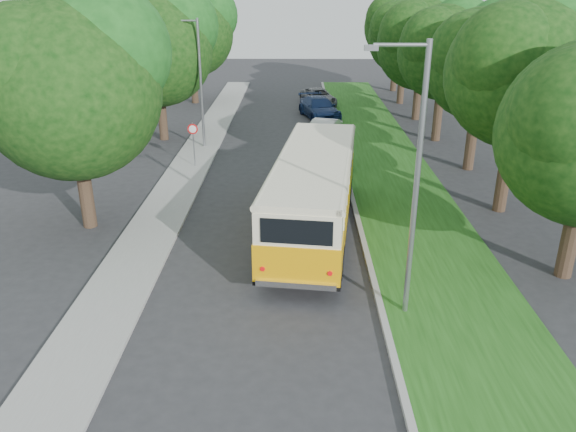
{
  "coord_description": "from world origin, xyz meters",
  "views": [
    {
      "loc": [
        0.97,
        -17.14,
        9.27
      ],
      "look_at": [
        0.7,
        1.58,
        1.5
      ],
      "focal_mm": 35.0,
      "sensor_mm": 36.0,
      "label": 1
    }
  ],
  "objects_px": {
    "car_silver": "(333,153)",
    "car_grey": "(318,97)",
    "vintage_bus": "(314,195)",
    "car_blue": "(319,108)",
    "lamppost_far": "(199,79)",
    "car_white": "(323,132)",
    "lamppost_near": "(414,177)"
  },
  "relations": [
    {
      "from": "car_blue",
      "to": "car_grey",
      "type": "height_order",
      "value": "car_blue"
    },
    {
      "from": "vintage_bus",
      "to": "car_blue",
      "type": "distance_m",
      "value": 20.96
    },
    {
      "from": "car_grey",
      "to": "lamppost_near",
      "type": "bearing_deg",
      "value": -99.47
    },
    {
      "from": "car_blue",
      "to": "car_grey",
      "type": "xyz_separation_m",
      "value": [
        0.1,
        4.61,
        -0.08
      ]
    },
    {
      "from": "lamppost_near",
      "to": "car_silver",
      "type": "relative_size",
      "value": 1.92
    },
    {
      "from": "car_blue",
      "to": "car_silver",
      "type": "bearing_deg",
      "value": -104.21
    },
    {
      "from": "car_silver",
      "to": "car_grey",
      "type": "distance_m",
      "value": 16.37
    },
    {
      "from": "car_white",
      "to": "vintage_bus",
      "type": "bearing_deg",
      "value": -75.99
    },
    {
      "from": "car_blue",
      "to": "car_grey",
      "type": "distance_m",
      "value": 4.62
    },
    {
      "from": "car_silver",
      "to": "car_blue",
      "type": "bearing_deg",
      "value": 88.4
    },
    {
      "from": "car_silver",
      "to": "car_grey",
      "type": "height_order",
      "value": "car_silver"
    },
    {
      "from": "vintage_bus",
      "to": "car_grey",
      "type": "distance_m",
      "value": 25.58
    },
    {
      "from": "lamppost_near",
      "to": "car_white",
      "type": "distance_m",
      "value": 20.04
    },
    {
      "from": "lamppost_near",
      "to": "car_blue",
      "type": "relative_size",
      "value": 1.53
    },
    {
      "from": "lamppost_far",
      "to": "car_silver",
      "type": "xyz_separation_m",
      "value": [
        7.7,
        -3.41,
        -3.4
      ]
    },
    {
      "from": "car_silver",
      "to": "vintage_bus",
      "type": "bearing_deg",
      "value": -101.24
    },
    {
      "from": "lamppost_near",
      "to": "car_silver",
      "type": "height_order",
      "value": "lamppost_near"
    },
    {
      "from": "lamppost_far",
      "to": "vintage_bus",
      "type": "height_order",
      "value": "lamppost_far"
    },
    {
      "from": "car_white",
      "to": "car_silver",
      "type": "bearing_deg",
      "value": -67.57
    },
    {
      "from": "car_white",
      "to": "lamppost_far",
      "type": "bearing_deg",
      "value": -153.14
    },
    {
      "from": "car_blue",
      "to": "car_grey",
      "type": "relative_size",
      "value": 1.07
    },
    {
      "from": "lamppost_far",
      "to": "car_grey",
      "type": "distance_m",
      "value": 15.36
    },
    {
      "from": "lamppost_near",
      "to": "vintage_bus",
      "type": "xyz_separation_m",
      "value": [
        -2.52,
        5.93,
        -2.73
      ]
    },
    {
      "from": "vintage_bus",
      "to": "car_silver",
      "type": "height_order",
      "value": "vintage_bus"
    },
    {
      "from": "lamppost_near",
      "to": "lamppost_far",
      "type": "height_order",
      "value": "lamppost_near"
    },
    {
      "from": "car_blue",
      "to": "lamppost_near",
      "type": "bearing_deg",
      "value": -102.46
    },
    {
      "from": "vintage_bus",
      "to": "car_silver",
      "type": "xyz_separation_m",
      "value": [
        1.32,
        9.17,
        -0.93
      ]
    },
    {
      "from": "vintage_bus",
      "to": "car_blue",
      "type": "xyz_separation_m",
      "value": [
        1.02,
        20.92,
        -0.88
      ]
    },
    {
      "from": "car_grey",
      "to": "lamppost_far",
      "type": "bearing_deg",
      "value": -132.08
    },
    {
      "from": "car_silver",
      "to": "car_white",
      "type": "xyz_separation_m",
      "value": [
        -0.35,
        4.55,
        0.0
      ]
    },
    {
      "from": "car_white",
      "to": "car_grey",
      "type": "distance_m",
      "value": 11.82
    },
    {
      "from": "lamppost_far",
      "to": "car_grey",
      "type": "xyz_separation_m",
      "value": [
        7.5,
        12.96,
        -3.44
      ]
    }
  ]
}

